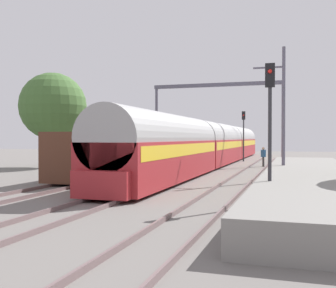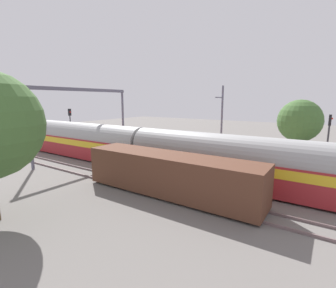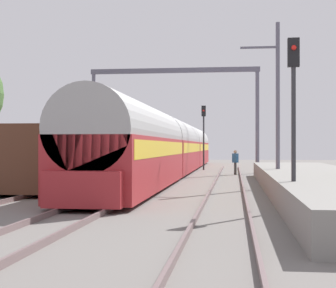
{
  "view_description": "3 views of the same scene",
  "coord_description": "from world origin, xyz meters",
  "px_view_note": "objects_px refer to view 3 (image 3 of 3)",
  "views": [
    {
      "loc": [
        7.23,
        -20.27,
        2.54
      ],
      "look_at": [
        0.0,
        3.0,
        2.18
      ],
      "focal_mm": 43.76,
      "sensor_mm": 36.0,
      "label": 1
    },
    {
      "loc": [
        -17.9,
        -4.47,
        6.54
      ],
      "look_at": [
        -0.04,
        7.52,
        2.69
      ],
      "focal_mm": 26.32,
      "sensor_mm": 36.0,
      "label": 2
    },
    {
      "loc": [
        4.48,
        -21.59,
        1.99
      ],
      "look_at": [
        0.0,
        15.22,
        2.15
      ],
      "focal_mm": 58.3,
      "sensor_mm": 36.0,
      "label": 3
    }
  ],
  "objects_px": {
    "person_crossing": "(235,160)",
    "catenary_gantry": "(174,98)",
    "railway_signal_far": "(204,129)",
    "passenger_train": "(174,147)",
    "railway_signal_near": "(294,101)",
    "freight_car": "(59,157)"
  },
  "relations": [
    {
      "from": "person_crossing",
      "to": "railway_signal_far",
      "type": "relative_size",
      "value": 0.32
    },
    {
      "from": "freight_car",
      "to": "catenary_gantry",
      "type": "bearing_deg",
      "value": 73.8
    },
    {
      "from": "person_crossing",
      "to": "railway_signal_far",
      "type": "height_order",
      "value": "railway_signal_far"
    },
    {
      "from": "passenger_train",
      "to": "railway_signal_far",
      "type": "height_order",
      "value": "railway_signal_far"
    },
    {
      "from": "passenger_train",
      "to": "railway_signal_near",
      "type": "bearing_deg",
      "value": -74.62
    },
    {
      "from": "railway_signal_near",
      "to": "passenger_train",
      "type": "bearing_deg",
      "value": 105.38
    },
    {
      "from": "person_crossing",
      "to": "catenary_gantry",
      "type": "xyz_separation_m",
      "value": [
        -4.55,
        2.05,
        4.62
      ]
    },
    {
      "from": "passenger_train",
      "to": "railway_signal_far",
      "type": "distance_m",
      "value": 6.19
    },
    {
      "from": "freight_car",
      "to": "railway_signal_near",
      "type": "bearing_deg",
      "value": -40.2
    },
    {
      "from": "freight_car",
      "to": "catenary_gantry",
      "type": "height_order",
      "value": "catenary_gantry"
    },
    {
      "from": "person_crossing",
      "to": "catenary_gantry",
      "type": "bearing_deg",
      "value": 18.25
    },
    {
      "from": "passenger_train",
      "to": "person_crossing",
      "type": "distance_m",
      "value": 4.98
    },
    {
      "from": "passenger_train",
      "to": "catenary_gantry",
      "type": "bearing_deg",
      "value": 90.0
    },
    {
      "from": "catenary_gantry",
      "to": "freight_car",
      "type": "bearing_deg",
      "value": -106.2
    },
    {
      "from": "person_crossing",
      "to": "catenary_gantry",
      "type": "distance_m",
      "value": 6.8
    },
    {
      "from": "railway_signal_far",
      "to": "freight_car",
      "type": "bearing_deg",
      "value": -107.1
    },
    {
      "from": "person_crossing",
      "to": "freight_car",
      "type": "bearing_deg",
      "value": 97.17
    },
    {
      "from": "railway_signal_near",
      "to": "freight_car",
      "type": "bearing_deg",
      "value": 139.8
    },
    {
      "from": "railway_signal_far",
      "to": "passenger_train",
      "type": "bearing_deg",
      "value": -108.6
    },
    {
      "from": "railway_signal_near",
      "to": "catenary_gantry",
      "type": "distance_m",
      "value": 24.18
    },
    {
      "from": "passenger_train",
      "to": "person_crossing",
      "type": "xyz_separation_m",
      "value": [
        4.55,
        -1.79,
        -0.94
      ]
    },
    {
      "from": "person_crossing",
      "to": "railway_signal_near",
      "type": "relative_size",
      "value": 0.32
    }
  ]
}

